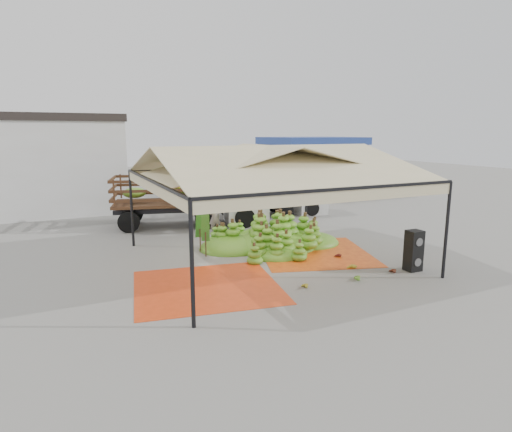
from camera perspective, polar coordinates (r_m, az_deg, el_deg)
name	(u,v)px	position (r m, az deg, el deg)	size (l,w,h in m)	color
ground	(269,260)	(15.21, 1.75, -5.86)	(90.00, 90.00, 0.00)	slate
canopy_tent	(270,166)	(14.59, 1.83, 6.63)	(8.10, 8.10, 4.00)	black
building_tan	(311,166)	(30.91, 7.36, 6.63)	(6.30, 5.30, 4.10)	tan
tarp_left	(207,286)	(12.74, -6.56, -9.32)	(4.12, 3.92, 0.01)	red
tarp_right	(314,253)	(16.20, 7.75, -4.87)	(3.96, 4.16, 0.01)	orange
banana_heap	(274,230)	(16.87, 2.45, -1.94)	(5.89, 4.83, 1.26)	#407E1A
hand_yellow_a	(303,285)	(12.59, 6.25, -9.15)	(0.39, 0.32, 0.18)	gold
hand_yellow_b	(351,267)	(14.48, 12.62, -6.60)	(0.44, 0.36, 0.20)	gold
hand_red_a	(391,270)	(14.45, 17.53, -6.91)	(0.42, 0.34, 0.19)	#5B2814
hand_red_b	(337,255)	(15.70, 10.78, -5.17)	(0.39, 0.32, 0.18)	#571813
hand_green	(354,277)	(13.49, 12.92, -7.90)	(0.48, 0.39, 0.22)	#3C801A
hanging_bunches	(279,181)	(16.18, 3.12, 4.64)	(3.24, 0.24, 0.20)	#4B7E1A
speaker_stack	(414,251)	(14.79, 20.28, -4.35)	(0.50, 0.44, 1.34)	black
banana_leaves	(205,254)	(16.03, -6.85, -5.05)	(0.96, 1.36, 3.70)	#31721E
vendor	(215,218)	(18.93, -5.54, -0.21)	(0.54, 0.35, 1.48)	gray
truck_left	(197,194)	(20.80, -7.82, 2.95)	(7.58, 4.19, 2.47)	#4E2B1A
truck_right	(275,192)	(23.21, 2.61, 3.23)	(6.14, 2.68, 2.04)	#512A1B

